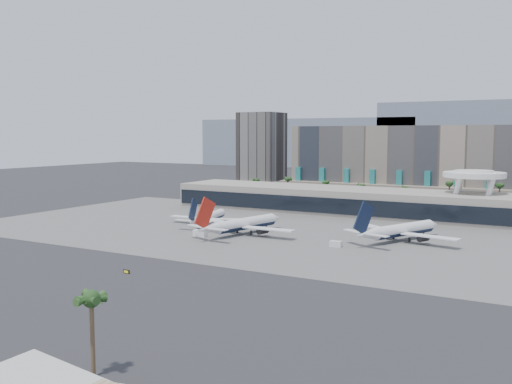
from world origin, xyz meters
The scene contains 15 objects.
ground centered at (0.00, 0.00, 0.00)m, with size 900.00×900.00×0.00m, color #232326.
apron_pad centered at (0.00, 55.00, 0.03)m, with size 260.00×130.00×0.06m, color #5B5B59.
mountain_ridge centered at (27.88, 470.00, 29.89)m, with size 680.00×60.00×70.00m.
hotel centered at (10.00, 174.41, 16.81)m, with size 140.00×30.00×42.00m.
office_tower centered at (-95.00, 200.00, 22.94)m, with size 30.00×30.00×52.00m.
terminal centered at (0.00, 109.84, 6.52)m, with size 170.00×32.50×14.50m.
saucer_structure centered at (55.00, 116.00, 18.45)m, with size 26.00×26.00×21.89m.
palm_row centered at (7.00, 145.00, 10.50)m, with size 157.80×2.80×13.10m.
airliner_left centered at (-38.27, 50.92, 3.26)m, with size 35.64×37.03×12.91m.
airliner_centre centered at (-14.75, 38.53, 3.97)m, with size 43.27×44.97×15.73m.
airliner_right centered at (40.25, 53.88, 3.93)m, with size 41.11×42.35×15.57m.
service_vehicle_a centered at (-25.96, 26.90, 1.20)m, with size 4.91×2.40×2.40m, color white.
service_vehicle_b centered at (24.51, 32.98, 1.01)m, with size 3.92×2.24×2.02m, color silver.
taxiway_sign centered at (-11.38, -28.52, 0.48)m, with size 2.16×0.47×0.97m.
near_palm_b centered at (29.25, -80.96, 10.83)m, with size 6.00×6.00×13.71m.
Camera 1 is at (92.56, -142.49, 37.25)m, focal length 40.00 mm.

